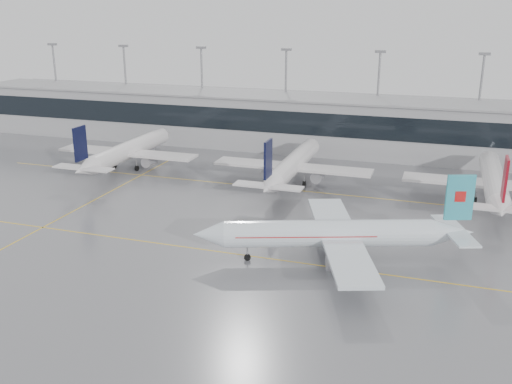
% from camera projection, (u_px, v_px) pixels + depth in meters
% --- Properties ---
extents(ground, '(320.00, 320.00, 0.00)m').
position_uv_depth(ground, '(228.00, 253.00, 77.06)').
color(ground, slate).
rests_on(ground, ground).
extents(taxi_line_main, '(120.00, 0.25, 0.01)m').
position_uv_depth(taxi_line_main, '(228.00, 253.00, 77.06)').
color(taxi_line_main, yellow).
rests_on(taxi_line_main, ground).
extents(taxi_line_north, '(120.00, 0.25, 0.01)m').
position_uv_depth(taxi_line_north, '(287.00, 189.00, 104.16)').
color(taxi_line_north, yellow).
rests_on(taxi_line_north, ground).
extents(taxi_line_cross, '(0.25, 60.00, 0.01)m').
position_uv_depth(taxi_line_cross, '(99.00, 198.00, 99.61)').
color(taxi_line_cross, yellow).
rests_on(taxi_line_cross, ground).
extents(terminal, '(180.00, 15.00, 12.00)m').
position_uv_depth(terminal, '(324.00, 125.00, 131.24)').
color(terminal, '#99999C').
rests_on(terminal, ground).
extents(terminal_glass, '(180.00, 0.20, 5.00)m').
position_uv_depth(terminal_glass, '(317.00, 124.00, 123.96)').
color(terminal_glass, black).
rests_on(terminal_glass, ground).
extents(terminal_roof, '(182.00, 16.00, 0.40)m').
position_uv_depth(terminal_roof, '(325.00, 98.00, 129.34)').
color(terminal_roof, gray).
rests_on(terminal_roof, ground).
extents(light_masts, '(156.40, 1.00, 22.60)m').
position_uv_depth(light_masts, '(331.00, 89.00, 134.41)').
color(light_masts, gray).
rests_on(light_masts, ground).
extents(air_canada_jet, '(35.79, 29.19, 11.54)m').
position_uv_depth(air_canada_jet, '(338.00, 234.00, 73.85)').
color(air_canada_jet, silver).
rests_on(air_canada_jet, ground).
extents(parked_jet_b, '(29.64, 36.96, 11.72)m').
position_uv_depth(parked_jet_b, '(128.00, 151.00, 116.86)').
color(parked_jet_b, silver).
rests_on(parked_jet_b, ground).
extents(parked_jet_c, '(29.64, 36.96, 11.72)m').
position_uv_depth(parked_jet_c, '(293.00, 165.00, 106.36)').
color(parked_jet_c, silver).
rests_on(parked_jet_c, ground).
extents(parked_jet_d, '(29.64, 36.96, 11.72)m').
position_uv_depth(parked_jet_d, '(494.00, 182.00, 95.87)').
color(parked_jet_d, silver).
rests_on(parked_jet_d, ground).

